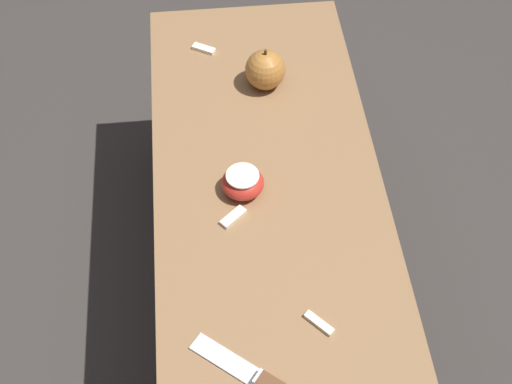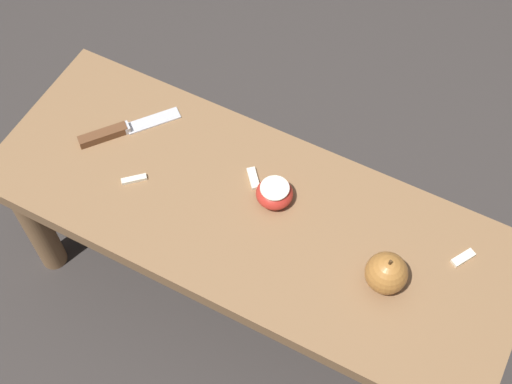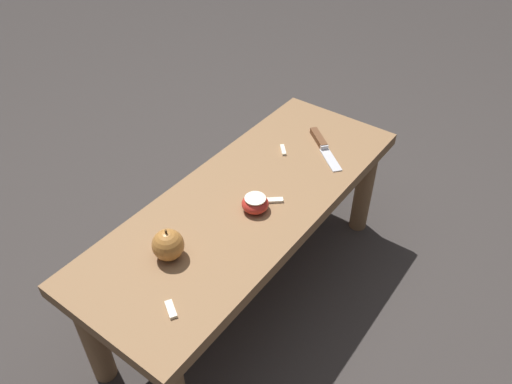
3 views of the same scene
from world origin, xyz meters
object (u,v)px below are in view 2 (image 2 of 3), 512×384
wooden_bench (251,228)px  knife (116,131)px  apple_whole (386,273)px  apple_cut (275,193)px

wooden_bench → knife: size_ratio=5.77×
knife → apple_whole: 0.67m
wooden_bench → knife: knife is taller
apple_cut → wooden_bench: bearing=-121.8°
knife → apple_cut: bearing=-49.2°
knife → apple_cut: apple_cut is taller
wooden_bench → apple_whole: 0.33m
apple_cut → apple_whole: bearing=-14.6°
wooden_bench → apple_cut: 0.11m
wooden_bench → apple_cut: size_ratio=14.58×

